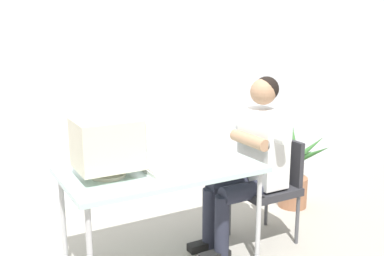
% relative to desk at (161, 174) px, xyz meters
% --- Properties ---
extents(wall_back, '(8.00, 0.10, 3.00)m').
position_rel_desk_xyz_m(wall_back, '(0.30, 1.40, 0.80)').
color(wall_back, silver).
rests_on(wall_back, ground_plane).
extents(desk, '(1.36, 0.78, 0.75)m').
position_rel_desk_xyz_m(desk, '(0.00, 0.00, 0.00)').
color(desk, '#B7B7BC').
rests_on(desk, ground_plane).
extents(crt_monitor, '(0.42, 0.34, 0.38)m').
position_rel_desk_xyz_m(crt_monitor, '(-0.38, -0.01, 0.27)').
color(crt_monitor, beige).
rests_on(crt_monitor, desk).
extents(keyboard, '(0.15, 0.42, 0.03)m').
position_rel_desk_xyz_m(keyboard, '(-0.08, -0.02, 0.07)').
color(keyboard, silver).
rests_on(keyboard, desk).
extents(office_chair, '(0.45, 0.45, 0.83)m').
position_rel_desk_xyz_m(office_chair, '(0.95, -0.04, -0.22)').
color(office_chair, '#4C4C51').
rests_on(office_chair, ground_plane).
extents(person_seated, '(0.73, 0.59, 1.35)m').
position_rel_desk_xyz_m(person_seated, '(0.77, -0.04, 0.03)').
color(person_seated, silver).
rests_on(person_seated, ground_plane).
extents(potted_plant, '(0.66, 0.67, 0.78)m').
position_rel_desk_xyz_m(potted_plant, '(1.57, 0.35, -0.37)').
color(potted_plant, '#9E6647').
rests_on(potted_plant, ground_plane).
extents(desk_mug, '(0.08, 0.10, 0.11)m').
position_rel_desk_xyz_m(desk_mug, '(-0.03, 0.29, 0.11)').
color(desk_mug, black).
rests_on(desk_mug, desk).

